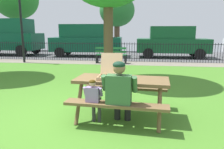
{
  "coord_description": "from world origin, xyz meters",
  "views": [
    {
      "loc": [
        1.35,
        -3.94,
        1.69
      ],
      "look_at": [
        0.74,
        0.62,
        0.75
      ],
      "focal_mm": 34.75,
      "sensor_mm": 36.0,
      "label": 1
    }
  ],
  "objects_px": {
    "adult_at_table": "(120,91)",
    "park_bench_center": "(111,55)",
    "pizza_slice_on_table": "(131,79)",
    "far_tree_midleft": "(117,11)",
    "parked_car_right": "(172,42)",
    "picnic_table_foreground": "(122,87)",
    "lamp_post_walkway": "(21,16)",
    "parked_car_left": "(6,36)",
    "pizza_box_open": "(110,73)",
    "parked_car_center": "(87,40)",
    "child_at_table": "(94,98)"
  },
  "relations": [
    {
      "from": "adult_at_table",
      "to": "park_bench_center",
      "type": "bearing_deg",
      "value": 99.04
    },
    {
      "from": "pizza_slice_on_table",
      "to": "adult_at_table",
      "type": "relative_size",
      "value": 0.21
    },
    {
      "from": "adult_at_table",
      "to": "far_tree_midleft",
      "type": "xyz_separation_m",
      "value": [
        -1.75,
        15.1,
        2.62
      ]
    },
    {
      "from": "parked_car_right",
      "to": "park_bench_center",
      "type": "bearing_deg",
      "value": -139.11
    },
    {
      "from": "picnic_table_foreground",
      "to": "lamp_post_walkway",
      "type": "relative_size",
      "value": 0.48
    },
    {
      "from": "adult_at_table",
      "to": "parked_car_left",
      "type": "distance_m",
      "value": 13.87
    },
    {
      "from": "picnic_table_foreground",
      "to": "adult_at_table",
      "type": "relative_size",
      "value": 1.6
    },
    {
      "from": "adult_at_table",
      "to": "lamp_post_walkway",
      "type": "relative_size",
      "value": 0.3
    },
    {
      "from": "pizza_box_open",
      "to": "pizza_slice_on_table",
      "type": "distance_m",
      "value": 0.42
    },
    {
      "from": "pizza_slice_on_table",
      "to": "lamp_post_walkway",
      "type": "xyz_separation_m",
      "value": [
        -6.05,
        6.82,
        1.65
      ]
    },
    {
      "from": "pizza_slice_on_table",
      "to": "park_bench_center",
      "type": "bearing_deg",
      "value": 100.83
    },
    {
      "from": "pizza_slice_on_table",
      "to": "parked_car_center",
      "type": "height_order",
      "value": "parked_car_center"
    },
    {
      "from": "park_bench_center",
      "to": "adult_at_table",
      "type": "bearing_deg",
      "value": -80.96
    },
    {
      "from": "lamp_post_walkway",
      "to": "parked_car_center",
      "type": "distance_m",
      "value": 4.43
    },
    {
      "from": "parked_car_left",
      "to": "child_at_table",
      "type": "bearing_deg",
      "value": -51.1
    },
    {
      "from": "far_tree_midleft",
      "to": "child_at_table",
      "type": "bearing_deg",
      "value": -85.13
    },
    {
      "from": "adult_at_table",
      "to": "lamp_post_walkway",
      "type": "xyz_separation_m",
      "value": [
        -5.88,
        7.24,
        1.77
      ]
    },
    {
      "from": "pizza_box_open",
      "to": "park_bench_center",
      "type": "distance_m",
      "value": 7.12
    },
    {
      "from": "picnic_table_foreground",
      "to": "far_tree_midleft",
      "type": "height_order",
      "value": "far_tree_midleft"
    },
    {
      "from": "pizza_box_open",
      "to": "parked_car_left",
      "type": "relative_size",
      "value": 0.11
    },
    {
      "from": "adult_at_table",
      "to": "child_at_table",
      "type": "distance_m",
      "value": 0.48
    },
    {
      "from": "pizza_box_open",
      "to": "child_at_table",
      "type": "relative_size",
      "value": 0.61
    },
    {
      "from": "parked_car_right",
      "to": "parked_car_left",
      "type": "bearing_deg",
      "value": -180.0
    },
    {
      "from": "pizza_box_open",
      "to": "lamp_post_walkway",
      "type": "height_order",
      "value": "lamp_post_walkway"
    },
    {
      "from": "park_bench_center",
      "to": "pizza_slice_on_table",
      "type": "bearing_deg",
      "value": -79.17
    },
    {
      "from": "pizza_box_open",
      "to": "pizza_slice_on_table",
      "type": "relative_size",
      "value": 2.09
    },
    {
      "from": "pizza_box_open",
      "to": "far_tree_midleft",
      "type": "bearing_deg",
      "value": 95.91
    },
    {
      "from": "picnic_table_foreground",
      "to": "pizza_slice_on_table",
      "type": "height_order",
      "value": "pizza_slice_on_table"
    },
    {
      "from": "child_at_table",
      "to": "park_bench_center",
      "type": "bearing_deg",
      "value": 95.6
    },
    {
      "from": "pizza_box_open",
      "to": "child_at_table",
      "type": "height_order",
      "value": "pizza_box_open"
    },
    {
      "from": "picnic_table_foreground",
      "to": "pizza_box_open",
      "type": "height_order",
      "value": "pizza_box_open"
    },
    {
      "from": "far_tree_midleft",
      "to": "parked_car_right",
      "type": "bearing_deg",
      "value": -48.67
    },
    {
      "from": "picnic_table_foreground",
      "to": "child_at_table",
      "type": "distance_m",
      "value": 0.67
    },
    {
      "from": "lamp_post_walkway",
      "to": "far_tree_midleft",
      "type": "distance_m",
      "value": 8.92
    },
    {
      "from": "pizza_box_open",
      "to": "parked_car_right",
      "type": "distance_m",
      "value": 10.33
    },
    {
      "from": "picnic_table_foreground",
      "to": "parked_car_right",
      "type": "relative_size",
      "value": 0.43
    },
    {
      "from": "parked_car_center",
      "to": "far_tree_midleft",
      "type": "height_order",
      "value": "far_tree_midleft"
    },
    {
      "from": "parked_car_center",
      "to": "parked_car_left",
      "type": "bearing_deg",
      "value": -180.0
    },
    {
      "from": "pizza_slice_on_table",
      "to": "far_tree_midleft",
      "type": "xyz_separation_m",
      "value": [
        -1.91,
        14.67,
        2.5
      ]
    },
    {
      "from": "pizza_box_open",
      "to": "child_at_table",
      "type": "bearing_deg",
      "value": -113.27
    },
    {
      "from": "park_bench_center",
      "to": "lamp_post_walkway",
      "type": "distance_m",
      "value": 5.1
    },
    {
      "from": "child_at_table",
      "to": "parked_car_left",
      "type": "bearing_deg",
      "value": 128.9
    },
    {
      "from": "picnic_table_foreground",
      "to": "park_bench_center",
      "type": "xyz_separation_m",
      "value": [
        -1.19,
        7.06,
        -0.18
      ]
    },
    {
      "from": "adult_at_table",
      "to": "parked_car_right",
      "type": "height_order",
      "value": "parked_car_right"
    },
    {
      "from": "picnic_table_foreground",
      "to": "far_tree_midleft",
      "type": "distance_m",
      "value": 14.94
    },
    {
      "from": "lamp_post_walkway",
      "to": "pizza_slice_on_table",
      "type": "bearing_deg",
      "value": -48.44
    },
    {
      "from": "picnic_table_foreground",
      "to": "adult_at_table",
      "type": "xyz_separation_m",
      "value": [
        0.01,
        -0.5,
        0.06
      ]
    },
    {
      "from": "pizza_slice_on_table",
      "to": "park_bench_center",
      "type": "distance_m",
      "value": 7.28
    },
    {
      "from": "picnic_table_foreground",
      "to": "lamp_post_walkway",
      "type": "bearing_deg",
      "value": 131.06
    },
    {
      "from": "lamp_post_walkway",
      "to": "adult_at_table",
      "type": "bearing_deg",
      "value": -50.91
    }
  ]
}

